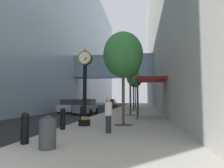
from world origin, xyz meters
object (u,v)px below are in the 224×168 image
at_px(street_tree_mid_far, 133,78).
at_px(car_white_trailing, 90,104).
at_px(bollard_nearest, 25,127).
at_px(car_silver_far, 71,106).
at_px(street_tree_near, 123,55).
at_px(trash_bin, 48,131).
at_px(car_grey_near, 86,107).
at_px(car_red_mid, 111,103).
at_px(street_tree_far, 135,80).
at_px(street_clock, 85,83).
at_px(pedestrian_walking, 108,114).
at_px(bollard_second, 63,118).
at_px(street_tree_mid_near, 130,67).
at_px(bollard_third, 82,113).

height_order(street_tree_mid_far, car_white_trailing, street_tree_mid_far).
distance_m(bollard_nearest, car_silver_far, 17.90).
bearing_deg(street_tree_near, street_tree_mid_far, 90.00).
bearing_deg(street_tree_mid_far, trash_bin, -94.90).
xyz_separation_m(car_grey_near, car_red_mid, (-0.30, 20.38, 0.01)).
relative_size(street_tree_far, car_white_trailing, 1.45).
height_order(street_tree_near, street_tree_mid_far, street_tree_near).
height_order(street_clock, bollard_nearest, street_clock).
distance_m(pedestrian_walking, car_white_trailing, 23.82).
relative_size(car_grey_near, car_silver_far, 0.98).
xyz_separation_m(street_clock, car_white_trailing, (-5.12, 20.54, -1.81)).
relative_size(bollard_second, trash_bin, 1.03).
bearing_deg(street_tree_far, trash_bin, -93.61).
height_order(bollard_second, car_red_mid, car_red_mid).
bearing_deg(street_clock, street_tree_near, 16.15).
xyz_separation_m(street_tree_mid_near, street_tree_mid_far, (0.00, 7.50, -0.35)).
bearing_deg(street_tree_mid_far, car_silver_far, -156.86).
relative_size(street_tree_near, pedestrian_walking, 3.41).
bearing_deg(trash_bin, street_tree_mid_near, 82.42).
distance_m(bollard_nearest, trash_bin, 1.22).
relative_size(street_tree_mid_near, car_red_mid, 1.27).
xyz_separation_m(street_tree_near, street_tree_far, (0.00, 22.50, 0.54)).
bearing_deg(bollard_third, street_tree_mid_near, 65.35).
height_order(bollard_third, trash_bin, bollard_third).
bearing_deg(bollard_nearest, street_tree_near, 62.24).
height_order(bollard_nearest, car_white_trailing, car_white_trailing).
bearing_deg(car_red_mid, street_tree_mid_far, -70.56).
bearing_deg(car_red_mid, street_tree_mid_near, -76.65).
bearing_deg(street_tree_mid_far, street_tree_far, 90.00).
xyz_separation_m(car_red_mid, car_silver_far, (-2.12, -18.60, -0.02)).
distance_m(pedestrian_walking, car_grey_near, 13.72).
height_order(bollard_third, car_grey_near, car_grey_near).
bearing_deg(car_grey_near, street_tree_mid_far, 44.34).
xyz_separation_m(street_tree_mid_near, pedestrian_walking, (-0.42, -10.39, -3.82)).
bearing_deg(bollard_second, street_tree_mid_near, 73.30).
distance_m(bollard_nearest, street_tree_far, 28.47).
relative_size(street_tree_near, car_grey_near, 1.25).
bearing_deg(bollard_second, car_grey_near, 100.38).
distance_m(bollard_nearest, bollard_third, 6.69).
bearing_deg(car_white_trailing, street_tree_far, 19.57).
distance_m(street_tree_mid_near, trash_bin, 14.28).
bearing_deg(car_grey_near, bollard_second, -79.62).
bearing_deg(car_white_trailing, bollard_nearest, -80.12).
relative_size(pedestrian_walking, car_grey_near, 0.37).
bearing_deg(street_tree_far, car_silver_far, -125.13).
bearing_deg(trash_bin, pedestrian_walking, 66.25).
bearing_deg(bollard_third, car_white_trailing, 103.30).
bearing_deg(bollard_third, car_red_mid, 94.95).
height_order(street_tree_mid_near, pedestrian_walking, street_tree_mid_near).
bearing_deg(car_silver_far, street_clock, -66.71).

